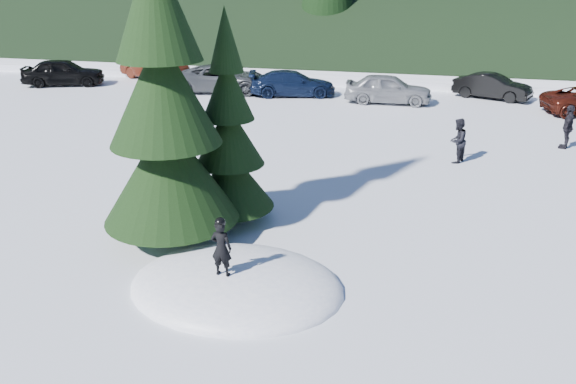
% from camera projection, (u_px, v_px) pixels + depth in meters
% --- Properties ---
extents(ground, '(200.00, 200.00, 0.00)m').
position_uv_depth(ground, '(237.00, 287.00, 11.59)').
color(ground, white).
rests_on(ground, ground).
extents(snow_mound, '(4.48, 3.52, 0.96)m').
position_uv_depth(snow_mound, '(237.00, 287.00, 11.59)').
color(snow_mound, white).
rests_on(snow_mound, ground).
extents(spruce_tall, '(3.20, 3.20, 8.60)m').
position_uv_depth(spruce_tall, '(164.00, 104.00, 12.49)').
color(spruce_tall, '#321C10').
rests_on(spruce_tall, ground).
extents(spruce_short, '(2.20, 2.20, 5.37)m').
position_uv_depth(spruce_short, '(229.00, 143.00, 13.98)').
color(spruce_short, '#321C10').
rests_on(spruce_short, ground).
extents(child_skier, '(0.43, 0.30, 1.16)m').
position_uv_depth(child_skier, '(221.00, 248.00, 10.92)').
color(child_skier, black).
rests_on(child_skier, snow_mound).
extents(adult_0, '(0.83, 0.91, 1.53)m').
position_uv_depth(adult_0, '(457.00, 141.00, 18.91)').
color(adult_0, black).
rests_on(adult_0, ground).
extents(adult_1, '(0.70, 1.02, 1.62)m').
position_uv_depth(adult_1, '(568.00, 127.00, 20.43)').
color(adult_1, black).
rests_on(adult_1, ground).
extents(car_0, '(4.79, 3.22, 1.51)m').
position_uv_depth(car_0, '(63.00, 72.00, 31.88)').
color(car_0, black).
rests_on(car_0, ground).
extents(car_1, '(4.85, 3.16, 1.51)m').
position_uv_depth(car_1, '(155.00, 67.00, 33.71)').
color(car_1, '#40160B').
rests_on(car_1, ground).
extents(car_2, '(5.41, 2.94, 1.44)m').
position_uv_depth(car_2, '(223.00, 79.00, 30.12)').
color(car_2, '#424548').
rests_on(car_2, ground).
extents(car_3, '(4.77, 2.84, 1.30)m').
position_uv_depth(car_3, '(292.00, 83.00, 29.22)').
color(car_3, black).
rests_on(car_3, ground).
extents(car_4, '(4.26, 1.80, 1.44)m').
position_uv_depth(car_4, '(388.00, 89.00, 27.57)').
color(car_4, gray).
rests_on(car_4, ground).
extents(car_5, '(4.03, 2.65, 1.26)m').
position_uv_depth(car_5, '(492.00, 86.00, 28.57)').
color(car_5, black).
rests_on(car_5, ground).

